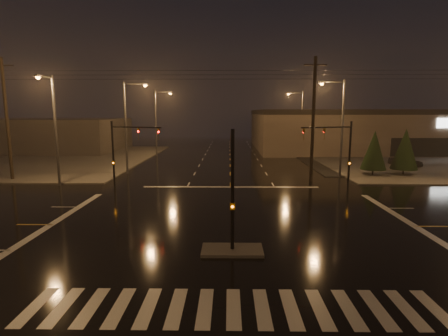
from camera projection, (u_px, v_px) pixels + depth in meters
The scene contains 21 objects.
ground at pixel (232, 225), 21.07m from camera, with size 140.00×140.00×0.00m, color black.
sidewalk_ne at pixel (438, 159), 50.27m from camera, with size 36.00×36.00×0.12m, color #45423E.
sidewalk_nw at pixel (25, 159), 51.10m from camera, with size 36.00×36.00×0.12m, color #45423E.
median_island at pixel (232, 250), 17.11m from camera, with size 3.00×1.60×0.15m, color #45423E.
crosswalk at pixel (234, 308), 12.18m from camera, with size 15.00×2.60×0.01m, color beige.
stop_bar_far at pixel (231, 187), 31.93m from camera, with size 16.00×0.50×0.01m, color beige.
retail_building at pixel (416, 128), 65.39m from camera, with size 60.20×28.30×7.20m.
commercial_block at pixel (35, 135), 62.59m from camera, with size 30.00×18.00×5.60m, color #3D3735.
signal_mast_median at pixel (232, 173), 17.45m from camera, with size 0.25×4.59×6.00m.
signal_mast_ne at pixel (340, 147), 30.35m from camera, with size 4.84×1.86×6.00m.
signal_mast_nw at pixel (123, 147), 30.61m from camera, with size 4.84×1.86×6.00m.
streetlight_1 at pixel (128, 121), 38.09m from camera, with size 2.77×0.32×10.00m.
streetlight_2 at pixel (158, 119), 53.88m from camera, with size 2.77×0.32×10.00m.
streetlight_3 at pixel (340, 122), 35.80m from camera, with size 2.77×0.32×10.00m.
streetlight_4 at pixel (300, 118), 55.55m from camera, with size 2.77×0.32×10.00m.
streetlight_5 at pixel (53, 123), 31.42m from camera, with size 0.32×2.77×10.00m.
utility_pole_0 at pixel (7, 119), 34.23m from camera, with size 2.20×0.32×12.00m.
utility_pole_1 at pixel (313, 119), 33.82m from camera, with size 2.20×0.32×12.00m.
conifer_0 at pixel (374, 150), 37.23m from camera, with size 2.65×2.65×4.85m.
conifer_1 at pixel (405, 149), 37.37m from camera, with size 2.78×2.78×5.05m.
car_parked at pixel (405, 161), 43.97m from camera, with size 1.61×3.99×1.36m, color black.
Camera 1 is at (-0.18, -20.26, 6.75)m, focal length 28.00 mm.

